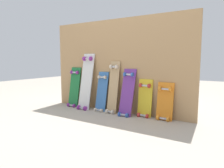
{
  "coord_description": "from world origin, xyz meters",
  "views": [
    {
      "loc": [
        1.64,
        -2.67,
        0.81
      ],
      "look_at": [
        0.0,
        -0.07,
        0.45
      ],
      "focal_mm": 32.92,
      "sensor_mm": 36.0,
      "label": 1
    }
  ],
  "objects_px": {
    "skateboard_natural": "(113,89)",
    "skateboard_yellow": "(145,100)",
    "skateboard_green": "(74,89)",
    "skateboard_blue": "(102,94)",
    "skateboard_white": "(86,83)",
    "skateboard_purple": "(127,95)",
    "skateboard_orange": "(165,104)"
  },
  "relations": [
    {
      "from": "skateboard_natural",
      "to": "skateboard_yellow",
      "type": "bearing_deg",
      "value": 4.6
    },
    {
      "from": "skateboard_green",
      "to": "skateboard_blue",
      "type": "relative_size",
      "value": 1.08
    },
    {
      "from": "skateboard_white",
      "to": "skateboard_purple",
      "type": "xyz_separation_m",
      "value": [
        0.77,
        -0.0,
        -0.12
      ]
    },
    {
      "from": "skateboard_green",
      "to": "skateboard_yellow",
      "type": "bearing_deg",
      "value": 1.36
    },
    {
      "from": "skateboard_blue",
      "to": "skateboard_natural",
      "type": "height_order",
      "value": "skateboard_natural"
    },
    {
      "from": "skateboard_green",
      "to": "skateboard_natural",
      "type": "xyz_separation_m",
      "value": [
        0.8,
        -0.01,
        0.06
      ]
    },
    {
      "from": "skateboard_blue",
      "to": "skateboard_natural",
      "type": "distance_m",
      "value": 0.24
    },
    {
      "from": "skateboard_blue",
      "to": "skateboard_orange",
      "type": "bearing_deg",
      "value": 1.59
    },
    {
      "from": "skateboard_orange",
      "to": "skateboard_white",
      "type": "bearing_deg",
      "value": -177.45
    },
    {
      "from": "skateboard_purple",
      "to": "skateboard_yellow",
      "type": "height_order",
      "value": "skateboard_purple"
    },
    {
      "from": "skateboard_green",
      "to": "skateboard_purple",
      "type": "relative_size",
      "value": 1.0
    },
    {
      "from": "skateboard_purple",
      "to": "skateboard_green",
      "type": "bearing_deg",
      "value": 178.14
    },
    {
      "from": "skateboard_natural",
      "to": "skateboard_purple",
      "type": "relative_size",
      "value": 1.15
    },
    {
      "from": "skateboard_white",
      "to": "skateboard_natural",
      "type": "relative_size",
      "value": 1.14
    },
    {
      "from": "skateboard_purple",
      "to": "skateboard_yellow",
      "type": "distance_m",
      "value": 0.27
    },
    {
      "from": "skateboard_blue",
      "to": "skateboard_natural",
      "type": "bearing_deg",
      "value": -1.47
    },
    {
      "from": "skateboard_yellow",
      "to": "skateboard_blue",
      "type": "bearing_deg",
      "value": -177.22
    },
    {
      "from": "skateboard_purple",
      "to": "skateboard_white",
      "type": "bearing_deg",
      "value": 180.0
    },
    {
      "from": "skateboard_natural",
      "to": "skateboard_purple",
      "type": "xyz_separation_m",
      "value": [
        0.26,
        -0.02,
        -0.06
      ]
    },
    {
      "from": "skateboard_natural",
      "to": "skateboard_orange",
      "type": "xyz_separation_m",
      "value": [
        0.8,
        0.03,
        -0.14
      ]
    },
    {
      "from": "skateboard_natural",
      "to": "skateboard_orange",
      "type": "bearing_deg",
      "value": 2.42
    },
    {
      "from": "skateboard_green",
      "to": "skateboard_purple",
      "type": "xyz_separation_m",
      "value": [
        1.06,
        -0.03,
        -0.0
      ]
    },
    {
      "from": "skateboard_purple",
      "to": "skateboard_orange",
      "type": "distance_m",
      "value": 0.55
    },
    {
      "from": "skateboard_natural",
      "to": "skateboard_orange",
      "type": "relative_size",
      "value": 1.5
    },
    {
      "from": "skateboard_green",
      "to": "skateboard_yellow",
      "type": "xyz_separation_m",
      "value": [
        1.31,
        0.03,
        -0.07
      ]
    },
    {
      "from": "skateboard_blue",
      "to": "skateboard_yellow",
      "type": "relative_size",
      "value": 1.15
    },
    {
      "from": "skateboard_natural",
      "to": "skateboard_purple",
      "type": "distance_m",
      "value": 0.26
    },
    {
      "from": "skateboard_green",
      "to": "skateboard_blue",
      "type": "xyz_separation_m",
      "value": [
        0.59,
        -0.0,
        -0.03
      ]
    },
    {
      "from": "skateboard_blue",
      "to": "skateboard_yellow",
      "type": "bearing_deg",
      "value": 2.78
    },
    {
      "from": "skateboard_purple",
      "to": "skateboard_yellow",
      "type": "relative_size",
      "value": 1.24
    },
    {
      "from": "skateboard_natural",
      "to": "skateboard_orange",
      "type": "distance_m",
      "value": 0.81
    },
    {
      "from": "skateboard_yellow",
      "to": "skateboard_purple",
      "type": "bearing_deg",
      "value": -165.38
    }
  ]
}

